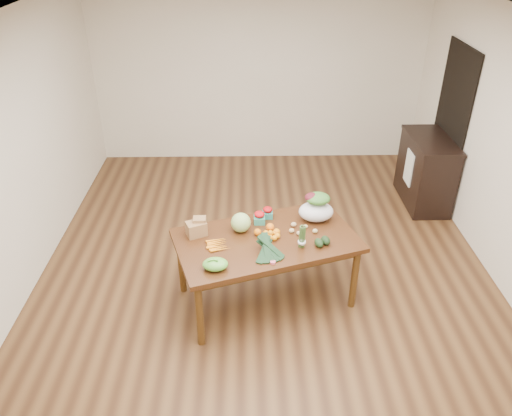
{
  "coord_description": "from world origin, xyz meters",
  "views": [
    {
      "loc": [
        -0.19,
        -4.52,
        3.48
      ],
      "look_at": [
        -0.1,
        0.0,
        0.79
      ],
      "focal_mm": 35.0,
      "sensor_mm": 36.0,
      "label": 1
    }
  ],
  "objects_px": {
    "dining_table": "(266,269)",
    "asparagus_bundle": "(302,237)",
    "cabinet": "(426,171)",
    "cabbage": "(241,223)",
    "kale_bunch": "(269,250)",
    "salad_bag": "(316,208)",
    "paper_bag": "(196,227)",
    "mandarin_cluster": "(270,234)"
  },
  "relations": [
    {
      "from": "mandarin_cluster",
      "to": "salad_bag",
      "type": "bearing_deg",
      "value": 34.03
    },
    {
      "from": "paper_bag",
      "to": "asparagus_bundle",
      "type": "distance_m",
      "value": 1.03
    },
    {
      "from": "dining_table",
      "to": "asparagus_bundle",
      "type": "distance_m",
      "value": 0.62
    },
    {
      "from": "paper_bag",
      "to": "cabbage",
      "type": "height_order",
      "value": "cabbage"
    },
    {
      "from": "cabinet",
      "to": "salad_bag",
      "type": "height_order",
      "value": "salad_bag"
    },
    {
      "from": "cabbage",
      "to": "dining_table",
      "type": "bearing_deg",
      "value": -28.58
    },
    {
      "from": "dining_table",
      "to": "kale_bunch",
      "type": "relative_size",
      "value": 4.33
    },
    {
      "from": "asparagus_bundle",
      "to": "dining_table",
      "type": "bearing_deg",
      "value": 135.74
    },
    {
      "from": "paper_bag",
      "to": "kale_bunch",
      "type": "height_order",
      "value": "paper_bag"
    },
    {
      "from": "asparagus_bundle",
      "to": "mandarin_cluster",
      "type": "bearing_deg",
      "value": 132.13
    },
    {
      "from": "paper_bag",
      "to": "asparagus_bundle",
      "type": "xyz_separation_m",
      "value": [
        1.01,
        -0.23,
        0.04
      ]
    },
    {
      "from": "cabbage",
      "to": "salad_bag",
      "type": "bearing_deg",
      "value": 14.15
    },
    {
      "from": "dining_table",
      "to": "paper_bag",
      "type": "distance_m",
      "value": 0.83
    },
    {
      "from": "cabinet",
      "to": "mandarin_cluster",
      "type": "relative_size",
      "value": 5.67
    },
    {
      "from": "asparagus_bundle",
      "to": "cabbage",
      "type": "bearing_deg",
      "value": 134.7
    },
    {
      "from": "cabbage",
      "to": "asparagus_bundle",
      "type": "distance_m",
      "value": 0.65
    },
    {
      "from": "cabinet",
      "to": "kale_bunch",
      "type": "xyz_separation_m",
      "value": [
        -2.22,
        -2.28,
        0.36
      ]
    },
    {
      "from": "paper_bag",
      "to": "salad_bag",
      "type": "distance_m",
      "value": 1.23
    },
    {
      "from": "cabbage",
      "to": "paper_bag",
      "type": "bearing_deg",
      "value": -171.83
    },
    {
      "from": "mandarin_cluster",
      "to": "cabinet",
      "type": "bearing_deg",
      "value": 41.93
    },
    {
      "from": "dining_table",
      "to": "salad_bag",
      "type": "bearing_deg",
      "value": 14.38
    },
    {
      "from": "cabinet",
      "to": "cabbage",
      "type": "xyz_separation_m",
      "value": [
        -2.48,
        -1.84,
        0.38
      ]
    },
    {
      "from": "cabinet",
      "to": "kale_bunch",
      "type": "height_order",
      "value": "cabinet"
    },
    {
      "from": "dining_table",
      "to": "asparagus_bundle",
      "type": "height_order",
      "value": "asparagus_bundle"
    },
    {
      "from": "kale_bunch",
      "to": "asparagus_bundle",
      "type": "bearing_deg",
      "value": 6.43
    },
    {
      "from": "dining_table",
      "to": "mandarin_cluster",
      "type": "height_order",
      "value": "mandarin_cluster"
    },
    {
      "from": "dining_table",
      "to": "kale_bunch",
      "type": "height_order",
      "value": "kale_bunch"
    },
    {
      "from": "paper_bag",
      "to": "cabbage",
      "type": "distance_m",
      "value": 0.44
    },
    {
      "from": "cabinet",
      "to": "dining_table",
      "type": "bearing_deg",
      "value": -138.48
    },
    {
      "from": "mandarin_cluster",
      "to": "salad_bag",
      "type": "distance_m",
      "value": 0.59
    },
    {
      "from": "cabbage",
      "to": "kale_bunch",
      "type": "distance_m",
      "value": 0.51
    },
    {
      "from": "cabinet",
      "to": "paper_bag",
      "type": "height_order",
      "value": "cabinet"
    },
    {
      "from": "paper_bag",
      "to": "mandarin_cluster",
      "type": "height_order",
      "value": "paper_bag"
    },
    {
      "from": "cabinet",
      "to": "cabbage",
      "type": "distance_m",
      "value": 3.11
    },
    {
      "from": "asparagus_bundle",
      "to": "salad_bag",
      "type": "bearing_deg",
      "value": 50.53
    },
    {
      "from": "salad_bag",
      "to": "cabinet",
      "type": "bearing_deg",
      "value": 43.85
    },
    {
      "from": "dining_table",
      "to": "paper_bag",
      "type": "relative_size",
      "value": 6.99
    },
    {
      "from": "dining_table",
      "to": "salad_bag",
      "type": "height_order",
      "value": "salad_bag"
    },
    {
      "from": "mandarin_cluster",
      "to": "salad_bag",
      "type": "xyz_separation_m",
      "value": [
        0.48,
        0.32,
        0.09
      ]
    },
    {
      "from": "kale_bunch",
      "to": "salad_bag",
      "type": "distance_m",
      "value": 0.81
    },
    {
      "from": "paper_bag",
      "to": "mandarin_cluster",
      "type": "distance_m",
      "value": 0.72
    },
    {
      "from": "kale_bunch",
      "to": "mandarin_cluster",
      "type": "bearing_deg",
      "value": 67.05
    }
  ]
}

